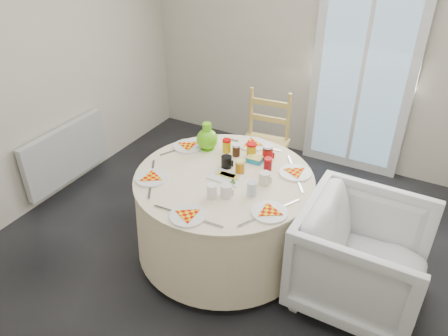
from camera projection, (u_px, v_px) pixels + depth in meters
The scene contains 14 objects.
floor at pixel (233, 263), 3.51m from camera, with size 4.00×4.00×0.00m, color black.
wall_back at pixel (328, 40), 4.31m from camera, with size 4.00×0.02×2.60m, color #BCB5A3.
wall_left at pixel (22, 67), 3.63m from camera, with size 0.02×4.00×2.60m, color #BCB5A3.
glass_door at pixel (363, 72), 4.24m from camera, with size 1.00×0.08×2.10m, color silver.
radiator at pixel (66, 154), 4.24m from camera, with size 0.07×1.00×0.55m, color silver.
table at pixel (224, 213), 3.45m from camera, with size 1.39×1.39×0.70m, color #FADCB5.
wooden_chair at pixel (262, 146), 4.19m from camera, with size 0.44×0.42×0.98m, color tan, non-canonical shape.
armchair at pixel (362, 257), 3.01m from camera, with size 0.83×0.78×0.86m, color silver.
place_settings at pixel (224, 171), 3.24m from camera, with size 1.32×1.32×0.02m, color white, non-canonical shape.
jar_cluster at pixel (246, 150), 3.42m from camera, with size 0.47×0.23×0.14m, color #AC7A0E, non-canonical shape.
butter_tub at pixel (255, 156), 3.41m from camera, with size 0.12×0.09×0.05m, color #1885B2.
green_pitcher at pixel (207, 133), 3.55m from camera, with size 0.18×0.18×0.23m, color #5DC514, non-canonical shape.
cheese_platter at pixel (226, 173), 3.23m from camera, with size 0.25×0.16×0.03m, color white, non-canonical shape.
mugs_glasses at pixel (240, 171), 3.17m from camera, with size 0.63×0.63×0.11m, color gray, non-canonical shape.
Camera 1 is at (1.16, -2.29, 2.51)m, focal length 35.00 mm.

